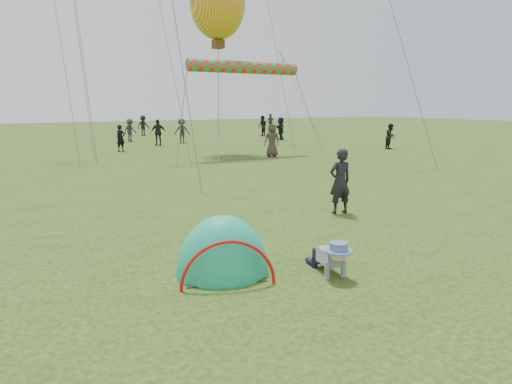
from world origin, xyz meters
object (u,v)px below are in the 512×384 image
popup_tent (223,274)px  balloon_kite (218,8)px  crawling_toddler (331,256)px  standing_adult (340,181)px

popup_tent → balloon_kite: (8.56, 17.72, 8.08)m
popup_tent → balloon_kite: size_ratio=0.47×
popup_tent → balloon_kite: bearing=81.5°
crawling_toddler → standing_adult: bearing=59.2°
crawling_toddler → standing_adult: standing_adult is taller
crawling_toddler → balloon_kite: size_ratio=0.19×
popup_tent → crawling_toddler: bearing=-13.7°
crawling_toddler → standing_adult: 4.49m
crawling_toddler → popup_tent: 1.86m
popup_tent → balloon_kite: 21.27m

